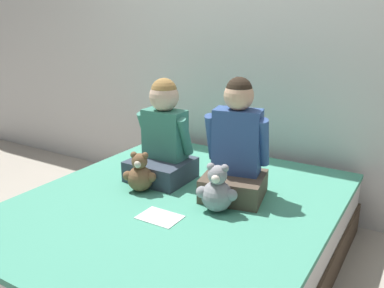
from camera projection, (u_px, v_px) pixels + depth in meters
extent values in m
plane|color=#B2A899|center=(178.00, 264.00, 2.33)|extent=(14.00, 14.00, 0.00)
cube|color=silver|center=(259.00, 33.00, 2.79)|extent=(8.00, 0.06, 2.50)
cube|color=#473828|center=(178.00, 249.00, 2.30)|extent=(1.61, 1.88, 0.20)
cube|color=silver|center=(178.00, 220.00, 2.24)|extent=(1.58, 1.84, 0.18)
cube|color=#4CA384|center=(177.00, 203.00, 2.21)|extent=(1.59, 1.86, 0.03)
cube|color=#384251|center=(161.00, 169.00, 2.48)|extent=(0.35, 0.32, 0.13)
cube|color=#3D8470|center=(165.00, 134.00, 2.45)|extent=(0.26, 0.14, 0.30)
sphere|color=beige|center=(164.00, 96.00, 2.38)|extent=(0.18, 0.18, 0.18)
sphere|color=#A37A42|center=(164.00, 91.00, 2.37)|extent=(0.16, 0.16, 0.16)
cylinder|color=#3D8470|center=(146.00, 130.00, 2.52)|extent=(0.06, 0.13, 0.24)
cylinder|color=#3D8470|center=(185.00, 136.00, 2.38)|extent=(0.06, 0.13, 0.24)
cube|color=brown|center=(234.00, 186.00, 2.23)|extent=(0.38, 0.37, 0.13)
cube|color=#33518E|center=(237.00, 141.00, 2.20)|extent=(0.28, 0.18, 0.36)
sphere|color=#DBAD89|center=(239.00, 96.00, 2.13)|extent=(0.16, 0.16, 0.16)
sphere|color=#2D2319|center=(239.00, 90.00, 2.12)|extent=(0.14, 0.14, 0.14)
cylinder|color=#33518E|center=(212.00, 137.00, 2.25)|extent=(0.08, 0.16, 0.29)
cylinder|color=#33518E|center=(264.00, 143.00, 2.15)|extent=(0.08, 0.16, 0.29)
sphere|color=brown|center=(140.00, 178.00, 2.31)|extent=(0.15, 0.15, 0.15)
sphere|color=brown|center=(140.00, 161.00, 2.28)|extent=(0.09, 0.09, 0.09)
sphere|color=beige|center=(138.00, 164.00, 2.24)|extent=(0.04, 0.04, 0.04)
sphere|color=brown|center=(134.00, 155.00, 2.27)|extent=(0.04, 0.04, 0.04)
sphere|color=brown|center=(145.00, 156.00, 2.26)|extent=(0.04, 0.04, 0.04)
sphere|color=brown|center=(128.00, 176.00, 2.30)|extent=(0.06, 0.06, 0.06)
sphere|color=brown|center=(151.00, 177.00, 2.28)|extent=(0.06, 0.06, 0.06)
sphere|color=#939399|center=(217.00, 196.00, 2.07)|extent=(0.16, 0.16, 0.16)
sphere|color=#939399|center=(217.00, 175.00, 2.03)|extent=(0.10, 0.10, 0.10)
sphere|color=white|center=(216.00, 179.00, 2.00)|extent=(0.05, 0.05, 0.05)
sphere|color=#939399|center=(211.00, 167.00, 2.03)|extent=(0.04, 0.04, 0.04)
sphere|color=#939399|center=(225.00, 168.00, 2.01)|extent=(0.04, 0.04, 0.04)
sphere|color=#939399|center=(202.00, 192.00, 2.07)|extent=(0.06, 0.06, 0.06)
sphere|color=#939399|center=(231.00, 195.00, 2.03)|extent=(0.06, 0.06, 0.06)
cube|color=white|center=(160.00, 217.00, 2.02)|extent=(0.21, 0.15, 0.00)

